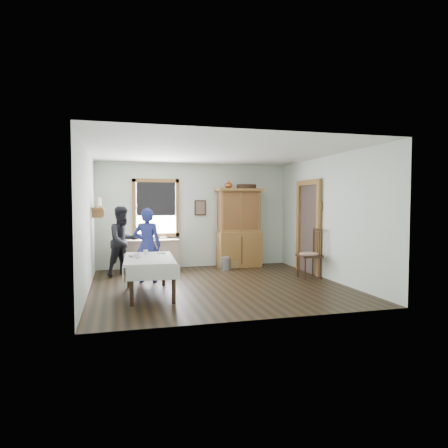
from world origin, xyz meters
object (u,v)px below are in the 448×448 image
object	(u,v)px
dining_table	(149,276)
pail	(226,264)
spindle_chair	(309,253)
figure_dark	(123,244)
china_hutch	(239,228)
work_counter	(151,255)
wicker_basket	(232,264)
woman_blue	(147,248)

from	to	relation	value
dining_table	pail	xyz separation A→B (m)	(2.06, 2.27, -0.20)
spindle_chair	figure_dark	world-z (taller)	figure_dark
spindle_chair	china_hutch	bearing A→B (deg)	119.85
work_counter	pail	world-z (taller)	work_counter
spindle_chair	dining_table	bearing A→B (deg)	-166.38
work_counter	dining_table	xyz separation A→B (m)	(-0.25, -2.68, -0.04)
work_counter	figure_dark	size ratio (longest dim) A/B	0.91
work_counter	china_hutch	size ratio (longest dim) A/B	0.66
dining_table	pail	world-z (taller)	dining_table
wicker_basket	figure_dark	world-z (taller)	figure_dark
woman_blue	wicker_basket	bearing A→B (deg)	-130.14
dining_table	wicker_basket	bearing A→B (deg)	47.87
work_counter	wicker_basket	size ratio (longest dim) A/B	4.32
pail	figure_dark	world-z (taller)	figure_dark
china_hutch	dining_table	world-z (taller)	china_hutch
spindle_chair	figure_dark	bearing A→B (deg)	162.67
wicker_basket	dining_table	bearing A→B (deg)	-132.13
wicker_basket	woman_blue	bearing A→B (deg)	-148.98
pail	wicker_basket	bearing A→B (deg)	48.82
spindle_chair	figure_dark	xyz separation A→B (m)	(-3.99, 1.40, 0.18)
china_hutch	woman_blue	world-z (taller)	china_hutch
work_counter	woman_blue	size ratio (longest dim) A/B	0.93
woman_blue	dining_table	bearing A→B (deg)	106.25
china_hutch	figure_dark	xyz separation A→B (m)	(-2.96, -0.56, -0.28)
dining_table	china_hutch	bearing A→B (deg)	46.70
spindle_chair	wicker_basket	bearing A→B (deg)	127.60
china_hutch	figure_dark	distance (m)	3.03
dining_table	figure_dark	world-z (taller)	figure_dark
dining_table	figure_dark	bearing A→B (deg)	101.25
dining_table	spindle_chair	world-z (taller)	spindle_chair
dining_table	woman_blue	bearing A→B (deg)	87.41
pail	woman_blue	bearing A→B (deg)	-151.57
china_hutch	spindle_chair	bearing A→B (deg)	-62.26
china_hutch	work_counter	bearing A→B (deg)	-179.82
work_counter	wicker_basket	bearing A→B (deg)	-6.47
work_counter	spindle_chair	size ratio (longest dim) A/B	1.21
china_hutch	pail	world-z (taller)	china_hutch
work_counter	woman_blue	bearing A→B (deg)	-99.63
spindle_chair	wicker_basket	distance (m)	2.25
china_hutch	woman_blue	distance (m)	2.92
wicker_basket	woman_blue	world-z (taller)	woman_blue
work_counter	woman_blue	xyz separation A→B (m)	(-0.19, -1.49, 0.34)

